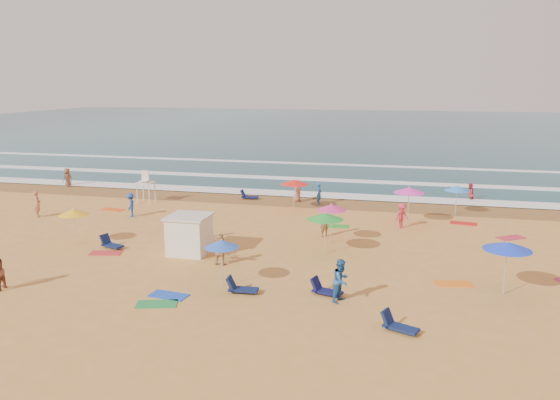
# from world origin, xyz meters

# --- Properties ---
(ground) EXTENTS (220.00, 220.00, 0.00)m
(ground) POSITION_xyz_m (0.00, 0.00, 0.00)
(ground) COLOR gold
(ground) RESTS_ON ground
(ocean) EXTENTS (220.00, 140.00, 0.18)m
(ocean) POSITION_xyz_m (0.00, 84.00, 0.00)
(ocean) COLOR #0C4756
(ocean) RESTS_ON ground
(wet_sand) EXTENTS (220.00, 220.00, 0.00)m
(wet_sand) POSITION_xyz_m (0.00, 12.50, 0.01)
(wet_sand) COLOR olive
(wet_sand) RESTS_ON ground
(surf_foam) EXTENTS (200.00, 18.70, 0.05)m
(surf_foam) POSITION_xyz_m (0.00, 21.32, 0.10)
(surf_foam) COLOR white
(surf_foam) RESTS_ON ground
(cabana) EXTENTS (2.00, 2.00, 2.00)m
(cabana) POSITION_xyz_m (-4.77, -1.71, 1.00)
(cabana) COLOR white
(cabana) RESTS_ON ground
(cabana_roof) EXTENTS (2.20, 2.20, 0.12)m
(cabana_roof) POSITION_xyz_m (-4.77, -1.71, 2.06)
(cabana_roof) COLOR silver
(cabana_roof) RESTS_ON cabana
(bicycle) EXTENTS (1.25, 1.68, 0.84)m
(bicycle) POSITION_xyz_m (-2.87, -2.01, 0.42)
(bicycle) COLOR black
(bicycle) RESTS_ON ground
(lifeguard_stand) EXTENTS (1.20, 1.20, 2.10)m
(lifeguard_stand) POSITION_xyz_m (-13.09, 9.54, 1.05)
(lifeguard_stand) COLOR white
(lifeguard_stand) RESTS_ON ground
(beach_umbrellas) EXTENTS (48.30, 28.26, 0.75)m
(beach_umbrellas) POSITION_xyz_m (3.67, -0.41, 2.11)
(beach_umbrellas) COLOR #FF38C8
(beach_umbrellas) RESTS_ON ground
(loungers) EXTENTS (55.34, 23.10, 0.34)m
(loungers) POSITION_xyz_m (2.22, -2.49, 0.17)
(loungers) COLOR #0F194B
(loungers) RESTS_ON ground
(towels) EXTENTS (36.44, 18.24, 0.03)m
(towels) POSITION_xyz_m (-3.61, -0.41, 0.01)
(towels) COLOR red
(towels) RESTS_ON ground
(beachgoers) EXTENTS (53.62, 25.82, 2.12)m
(beachgoers) POSITION_xyz_m (-0.11, 4.22, 0.82)
(beachgoers) COLOR brown
(beachgoers) RESTS_ON ground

